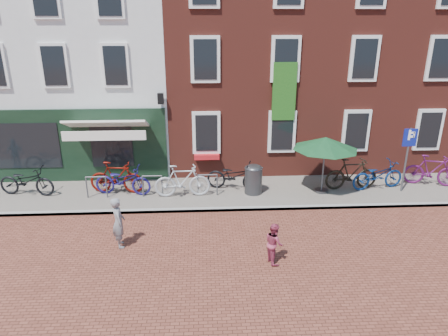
{
  "coord_description": "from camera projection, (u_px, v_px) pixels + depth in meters",
  "views": [
    {
      "loc": [
        0.39,
        -12.36,
        6.12
      ],
      "look_at": [
        1.07,
        0.62,
        1.37
      ],
      "focal_mm": 32.19,
      "sensor_mm": 36.0,
      "label": 1
    }
  ],
  "objects": [
    {
      "name": "sidewalk",
      "position": [
        221.0,
        193.0,
        15.12
      ],
      "size": [
        24.0,
        3.0,
        0.1
      ],
      "primitive_type": "cube",
      "color": "slate",
      "rests_on": "ground"
    },
    {
      "name": "bicycle_0",
      "position": [
        26.0,
        181.0,
        14.64
      ],
      "size": [
        2.17,
        1.04,
        1.09
      ],
      "primitive_type": "imported",
      "rotation": [
        0.0,
        0.0,
        1.41
      ],
      "color": "black",
      "rests_on": "sidewalk"
    },
    {
      "name": "bicycle_7",
      "position": [
        431.0,
        170.0,
        15.51
      ],
      "size": [
        2.1,
        1.13,
        1.21
      ],
      "primitive_type": "imported",
      "rotation": [
        0.0,
        0.0,
        1.28
      ],
      "color": "#531249",
      "rests_on": "sidewalk"
    },
    {
      "name": "bicycle_3",
      "position": [
        182.0,
        181.0,
        14.49
      ],
      "size": [
        2.04,
        0.65,
        1.21
      ],
      "primitive_type": "imported",
      "rotation": [
        0.0,
        0.0,
        1.61
      ],
      "color": "#B1B1B3",
      "rests_on": "sidewalk"
    },
    {
      "name": "bicycle_4",
      "position": [
        234.0,
        176.0,
        15.12
      ],
      "size": [
        2.2,
        1.27,
        1.09
      ],
      "primitive_type": "imported",
      "rotation": [
        0.0,
        0.0,
        1.29
      ],
      "color": "black",
      "rests_on": "sidewalk"
    },
    {
      "name": "boy",
      "position": [
        274.0,
        243.0,
        10.69
      ],
      "size": [
        0.56,
        0.65,
        1.14
      ],
      "primitive_type": "imported",
      "rotation": [
        0.0,
        0.0,
        1.83
      ],
      "color": "#9F364E",
      "rests_on": "ground"
    },
    {
      "name": "bicycle_6",
      "position": [
        378.0,
        175.0,
        15.2
      ],
      "size": [
        2.18,
        1.11,
        1.09
      ],
      "primitive_type": "imported",
      "rotation": [
        0.0,
        0.0,
        1.76
      ],
      "color": "navy",
      "rests_on": "sidewalk"
    },
    {
      "name": "ground",
      "position": [
        194.0,
        212.0,
        13.68
      ],
      "size": [
        80.0,
        80.0,
        0.0
      ],
      "primitive_type": "plane",
      "color": "brown"
    },
    {
      "name": "litter_bin",
      "position": [
        253.0,
        178.0,
        14.78
      ],
      "size": [
        0.65,
        0.65,
        1.19
      ],
      "color": "#3B3B3E",
      "rests_on": "sidewalk"
    },
    {
      "name": "parking_sign",
      "position": [
        408.0,
        149.0,
        14.57
      ],
      "size": [
        0.5,
        0.07,
        2.44
      ],
      "color": "#4C4C4F",
      "rests_on": "sidewalk"
    },
    {
      "name": "bicycle_2",
      "position": [
        123.0,
        180.0,
        14.7
      ],
      "size": [
        2.17,
        1.04,
        1.09
      ],
      "primitive_type": "imported",
      "rotation": [
        0.0,
        0.0,
        1.42
      ],
      "color": "navy",
      "rests_on": "sidewalk"
    },
    {
      "name": "bicycle_5",
      "position": [
        351.0,
        174.0,
        15.16
      ],
      "size": [
        2.05,
        0.68,
        1.21
      ],
      "primitive_type": "imported",
      "rotation": [
        0.0,
        0.0,
        1.62
      ],
      "color": "black",
      "rests_on": "sidewalk"
    },
    {
      "name": "bicycle_1",
      "position": [
        117.0,
        177.0,
        14.81
      ],
      "size": [
        2.07,
        0.81,
        1.21
      ],
      "primitive_type": "imported",
      "rotation": [
        0.0,
        0.0,
        1.45
      ],
      "color": "#5E0D06",
      "rests_on": "sidewalk"
    },
    {
      "name": "parasol",
      "position": [
        326.0,
        141.0,
        14.42
      ],
      "size": [
        2.38,
        2.38,
        2.23
      ],
      "color": "#4C4C4F",
      "rests_on": "sidewalk"
    },
    {
      "name": "building_stucco",
      "position": [
        85.0,
        59.0,
        18.45
      ],
      "size": [
        8.0,
        8.0,
        9.0
      ],
      "primitive_type": "cube",
      "color": "silver",
      "rests_on": "ground"
    },
    {
      "name": "building_brick_mid",
      "position": [
        237.0,
        47.0,
        18.62
      ],
      "size": [
        6.0,
        8.0,
        10.0
      ],
      "primitive_type": "cube",
      "color": "maroon",
      "rests_on": "ground"
    },
    {
      "name": "woman",
      "position": [
        118.0,
        222.0,
        11.4
      ],
      "size": [
        0.52,
        0.64,
        1.51
      ],
      "primitive_type": "imported",
      "rotation": [
        0.0,
        0.0,
        1.91
      ],
      "color": "gray",
      "rests_on": "ground"
    },
    {
      "name": "building_brick_right",
      "position": [
        363.0,
        47.0,
        18.92
      ],
      "size": [
        6.0,
        8.0,
        10.0
      ],
      "primitive_type": "cube",
      "color": "maroon",
      "rests_on": "ground"
    }
  ]
}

